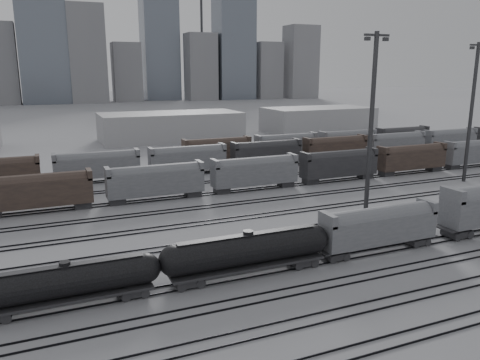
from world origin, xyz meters
name	(u,v)px	position (x,y,z in m)	size (l,w,h in m)	color
ground	(314,267)	(0.00, 0.00, 0.00)	(900.00, 900.00, 0.00)	#ACACB1
tracks	(246,219)	(0.00, 17.50, 0.08)	(220.00, 71.50, 0.16)	black
tank_car_a	(66,282)	(-23.77, 1.00, 2.31)	(16.15, 2.69, 3.99)	#262629
tank_car_b	(248,251)	(-6.96, 1.00, 2.55)	(17.84, 2.97, 4.41)	#262629
hopper_car_a	(379,225)	(8.87, 1.00, 3.12)	(14.13, 2.81, 5.05)	#262629
light_mast_c	(371,120)	(17.28, 13.97, 13.18)	(3.98, 0.64, 24.85)	#333335
light_mast_d	(472,110)	(45.91, 22.59, 13.04)	(3.93, 0.63, 24.58)	#333335
bg_string_near	(255,173)	(8.00, 32.00, 2.80)	(151.00, 3.00, 5.60)	slate
bg_string_mid	(266,154)	(18.00, 48.00, 2.80)	(151.00, 3.00, 5.60)	#262629
bg_string_far	(318,144)	(35.50, 56.00, 2.80)	(66.00, 3.00, 5.60)	#4D3B31
warehouse_mid	(171,126)	(10.00, 95.00, 4.00)	(40.00, 18.00, 8.00)	#A6A6A8
warehouse_right	(318,120)	(60.00, 95.00, 4.00)	(35.00, 18.00, 8.00)	#A6A6A8
skyline	(96,47)	(10.84, 280.00, 34.73)	(316.00, 22.40, 95.00)	gray
crane_left	(24,11)	(-28.74, 305.00, 57.39)	(42.00, 1.80, 100.00)	#333335
crane_right	(203,19)	(91.26, 305.00, 57.39)	(42.00, 1.80, 100.00)	#333335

